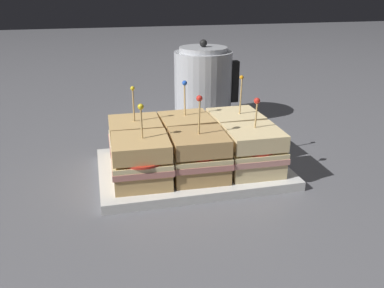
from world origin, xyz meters
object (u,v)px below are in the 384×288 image
(serving_platter, at_px, (192,168))
(sandwich_back_center, at_px, (186,136))
(kettle_steel, at_px, (203,85))
(sandwich_front_left, at_px, (141,161))
(sandwich_back_right, at_px, (235,132))
(sandwich_back_left, at_px, (136,140))
(sandwich_front_center, at_px, (198,156))
(sandwich_front_right, at_px, (253,151))

(serving_platter, bearing_deg, sandwich_back_center, 90.41)
(serving_platter, relative_size, kettle_steel, 1.67)
(serving_platter, height_order, sandwich_front_left, sandwich_front_left)
(sandwich_front_left, relative_size, sandwich_back_right, 0.89)
(sandwich_front_left, height_order, sandwich_back_left, sandwich_back_left)
(sandwich_front_center, relative_size, sandwich_back_right, 0.95)
(serving_platter, distance_m, sandwich_front_left, 0.13)
(sandwich_front_right, height_order, sandwich_back_center, sandwich_back_center)
(serving_platter, relative_size, sandwich_front_right, 2.57)
(sandwich_front_right, relative_size, sandwich_back_center, 0.91)
(sandwich_front_right, height_order, sandwich_back_right, sandwich_back_right)
(sandwich_back_center, height_order, kettle_steel, kettle_steel)
(sandwich_front_center, xyz_separation_m, sandwich_back_center, (0.00, 0.11, 0.00))
(serving_platter, bearing_deg, sandwich_front_right, -27.22)
(sandwich_front_center, distance_m, sandwich_front_right, 0.11)
(kettle_steel, bearing_deg, sandwich_front_center, -106.35)
(sandwich_front_left, distance_m, sandwich_back_center, 0.15)
(serving_platter, relative_size, sandwich_back_right, 2.21)
(serving_platter, bearing_deg, sandwich_back_left, 153.78)
(sandwich_back_left, distance_m, kettle_steel, 0.36)
(sandwich_front_center, height_order, sandwich_back_left, sandwich_front_center)
(sandwich_back_right, distance_m, kettle_steel, 0.28)
(sandwich_back_center, bearing_deg, sandwich_back_left, -179.22)
(sandwich_front_right, bearing_deg, sandwich_back_right, 89.67)
(serving_platter, xyz_separation_m, sandwich_back_left, (-0.11, 0.05, 0.05))
(sandwich_front_right, xyz_separation_m, sandwich_back_center, (-0.11, 0.11, 0.00))
(sandwich_front_left, xyz_separation_m, sandwich_back_center, (0.11, 0.11, -0.00))
(sandwich_back_center, distance_m, sandwich_back_right, 0.11)
(sandwich_back_center, bearing_deg, sandwich_front_center, -90.24)
(sandwich_front_left, bearing_deg, serving_platter, 26.56)
(sandwich_front_left, xyz_separation_m, kettle_steel, (0.22, 0.39, 0.04))
(sandwich_front_right, relative_size, sandwich_back_right, 0.86)
(sandwich_front_left, xyz_separation_m, sandwich_front_right, (0.22, -0.00, -0.00))
(sandwich_front_center, relative_size, sandwich_back_center, 1.00)
(sandwich_front_left, relative_size, sandwich_front_center, 0.94)
(sandwich_back_center, xyz_separation_m, sandwich_back_right, (0.11, -0.00, -0.00))
(sandwich_front_right, distance_m, sandwich_back_left, 0.24)
(serving_platter, distance_m, kettle_steel, 0.36)
(sandwich_back_right, bearing_deg, sandwich_front_left, -153.71)
(sandwich_back_center, bearing_deg, kettle_steel, 67.88)
(sandwich_front_center, distance_m, kettle_steel, 0.40)
(sandwich_back_left, relative_size, sandwich_back_right, 0.93)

